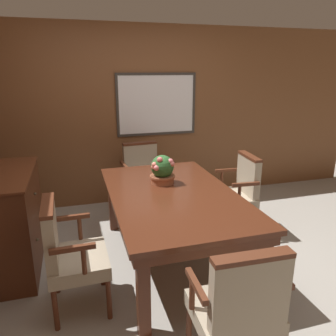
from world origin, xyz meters
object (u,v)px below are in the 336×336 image
at_px(chair_right_far, 238,190).
at_px(sideboard_cabinet, 8,221).
at_px(dining_table, 172,201).
at_px(chair_head_far, 143,174).
at_px(potted_plant, 162,170).
at_px(chair_left_near, 68,251).
at_px(chair_head_near, 239,306).

xyz_separation_m(chair_right_far, sideboard_cabinet, (-2.46, -0.07, -0.03)).
distance_m(dining_table, chair_head_far, 1.34).
bearing_deg(chair_right_far, dining_table, -61.21).
distance_m(potted_plant, sideboard_cabinet, 1.56).
relative_size(chair_left_near, sideboard_cabinet, 0.82).
distance_m(dining_table, potted_plant, 0.37).
bearing_deg(sideboard_cabinet, chair_right_far, 1.70).
relative_size(dining_table, chair_right_far, 2.09).
relative_size(chair_right_far, chair_head_far, 1.00).
height_order(chair_head_far, potted_plant, potted_plant).
xyz_separation_m(chair_left_near, potted_plant, (0.95, 0.70, 0.37)).
bearing_deg(sideboard_cabinet, chair_left_near, -54.38).
height_order(chair_left_near, sideboard_cabinet, sideboard_cabinet).
xyz_separation_m(dining_table, chair_left_near, (-0.97, -0.42, -0.14)).
bearing_deg(chair_head_far, chair_left_near, -123.56).
relative_size(dining_table, potted_plant, 6.56).
bearing_deg(chair_head_near, sideboard_cabinet, -45.76).
xyz_separation_m(chair_left_near, chair_right_far, (1.91, 0.84, 0.00)).
bearing_deg(chair_head_near, dining_table, -87.63).
distance_m(chair_left_near, chair_right_far, 2.09).
distance_m(chair_left_near, chair_head_far, 2.00).
bearing_deg(dining_table, chair_left_near, -156.80).
height_order(chair_left_near, potted_plant, potted_plant).
bearing_deg(potted_plant, chair_head_far, 89.31).
distance_m(chair_right_far, potted_plant, 1.04).
distance_m(chair_head_near, potted_plant, 1.67).
relative_size(chair_left_near, potted_plant, 3.13).
xyz_separation_m(dining_table, chair_head_near, (0.01, -1.34, -0.14)).
relative_size(chair_left_near, chair_right_far, 1.00).
bearing_deg(chair_left_near, chair_head_far, -30.10).
xyz_separation_m(chair_right_far, chair_head_far, (-0.95, 0.90, 0.00)).
xyz_separation_m(chair_right_far, potted_plant, (-0.96, -0.14, 0.37)).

